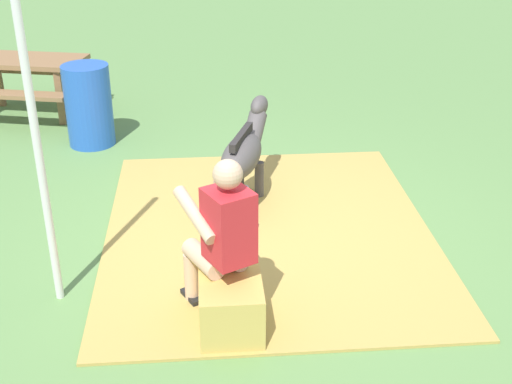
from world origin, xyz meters
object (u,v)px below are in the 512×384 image
Objects in this scene: picnic_bench at (26,72)px; hay_bale at (231,304)px; water_barrel at (89,105)px; tent_pole_left at (37,141)px; person_seated at (221,233)px; pony_standing at (244,153)px.

hay_bale is at bearing -153.33° from picnic_bench.
water_barrel is 1.45m from picnic_bench.
tent_pole_left is 4.45m from picnic_bench.
tent_pole_left is at bearing -165.54° from picnic_bench.
person_seated is 1.41m from tent_pole_left.
tent_pole_left is at bearing 69.13° from hay_bale.
hay_bale is 0.64× the size of water_barrel.
person_seated is at bearing -153.10° from picnic_bench.
pony_standing is 3.86m from picnic_bench.
pony_standing is at bearing -6.75° from hay_bale.
water_barrel reaches higher than picnic_bench.
person_seated is at bearing 18.94° from hay_bale.
person_seated is 0.73× the size of picnic_bench.
hay_bale is at bearing -158.29° from water_barrel.
pony_standing is 1.38× the size of water_barrel.
water_barrel is at bearing 21.71° from hay_bale.
pony_standing is 0.74× the size of picnic_bench.
pony_standing reaches higher than hay_bale.
water_barrel is 0.54× the size of picnic_bench.
water_barrel is at bearing 44.01° from pony_standing.
picnic_bench is (4.75, 2.38, 0.37)m from hay_bale.
water_barrel reaches higher than hay_bale.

